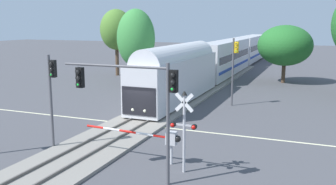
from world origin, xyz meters
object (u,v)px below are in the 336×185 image
Objects in this scene: traffic_signal_median at (52,87)px; oak_behind_train at (136,38)px; crossing_signal_mast at (184,123)px; pine_left_background at (116,30)px; commuter_train at (226,56)px; traffic_signal_far_side at (234,61)px; traffic_signal_near_right at (135,91)px; elm_centre_background at (285,46)px; crossing_gate_near at (160,138)px.

traffic_signal_median is 24.10m from oak_behind_train.
crossing_signal_mast is 36.60m from pine_left_background.
traffic_signal_far_side is at bearing -74.74° from commuter_train.
elm_centre_background reaches higher than traffic_signal_near_right.
traffic_signal_far_side reaches higher than commuter_train.
traffic_signal_near_right is 28.41m from oak_behind_train.
traffic_signal_far_side reaches higher than crossing_signal_mast.
traffic_signal_far_side is at bearing 87.70° from crossing_gate_near.
commuter_train is at bearing 86.59° from traffic_signal_median.
oak_behind_train is 8.81m from pine_left_background.
oak_behind_train reaches higher than traffic_signal_median.
pine_left_background reaches higher than crossing_signal_mast.
traffic_signal_near_right reaches higher than crossing_gate_near.
crossing_gate_near is 0.80× the size of elm_centre_background.
traffic_signal_near_right is at bearing -83.20° from commuter_train.
traffic_signal_far_side is 17.40m from traffic_signal_median.
traffic_signal_near_right is (4.43, -37.17, 1.61)m from commuter_train.
elm_centre_background is 18.37m from oak_behind_train.
crossing_gate_near is at bearing -60.69° from oak_behind_train.
traffic_signal_far_side is 15.76m from elm_centre_background.
traffic_signal_near_right is 6.89m from traffic_signal_median.
crossing_gate_near is at bearing 2.67° from traffic_signal_median.
commuter_train is 14.65m from oak_behind_train.
traffic_signal_near_right reaches higher than commuter_train.
traffic_signal_far_side is at bearing -34.84° from pine_left_background.
commuter_train is 15.88m from pine_left_background.
pine_left_background is at bearing -158.98° from commuter_train.
pine_left_background is (-20.65, 29.97, 3.88)m from crossing_signal_mast.
oak_behind_train reaches higher than crossing_gate_near.
elm_centre_background reaches higher than traffic_signal_median.
traffic_signal_far_side is at bearing -28.93° from oak_behind_train.
crossing_signal_mast is 8.42m from traffic_signal_median.
pine_left_background is at bearing 145.16° from traffic_signal_far_side.
traffic_signal_median is at bearing -108.32° from elm_centre_background.
oak_behind_train is (-16.50, -8.01, 0.94)m from elm_centre_background.
commuter_train is at bearing 96.80° from traffic_signal_near_right.
crossing_gate_near is 31.31m from elm_centre_background.
pine_left_background is (-19.66, 13.69, 2.37)m from traffic_signal_far_side.
commuter_train is at bearing 21.02° from pine_left_background.
traffic_signal_near_right is at bearing -92.60° from traffic_signal_far_side.
traffic_signal_median is (-8.32, 0.50, 1.22)m from crossing_signal_mast.
commuter_train is 6.40× the size of pine_left_background.
commuter_train is 14.23× the size of crossing_signal_mast.
traffic_signal_far_side is (5.24, -19.23, 1.33)m from commuter_train.
traffic_signal_median reaches higher than crossing_signal_mast.
crossing_signal_mast is at bearing -58.62° from oak_behind_train.
oak_behind_train is (-13.49, 7.46, 1.53)m from traffic_signal_far_side.
pine_left_background reaches higher than crossing_gate_near.
crossing_signal_mast is at bearing -80.05° from commuter_train.
traffic_signal_median is 0.62× the size of oak_behind_train.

